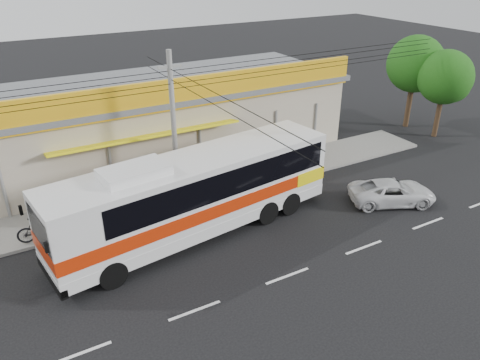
{
  "coord_description": "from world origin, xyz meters",
  "views": [
    {
      "loc": [
        -8.92,
        -14.47,
        11.55
      ],
      "look_at": [
        0.4,
        2.0,
        2.19
      ],
      "focal_mm": 35.0,
      "sensor_mm": 36.0,
      "label": 1
    }
  ],
  "objects_px": {
    "motorbike_red": "(122,200)",
    "tree_far": "(417,66)",
    "motorbike_dark": "(40,228)",
    "white_car": "(392,192)",
    "tree_near": "(447,79)",
    "utility_pole": "(171,79)",
    "coach_bus": "(200,189)"
  },
  "relations": [
    {
      "from": "white_car",
      "to": "coach_bus",
      "type": "bearing_deg",
      "value": 101.23
    },
    {
      "from": "motorbike_red",
      "to": "motorbike_dark",
      "type": "height_order",
      "value": "motorbike_dark"
    },
    {
      "from": "coach_bus",
      "to": "motorbike_red",
      "type": "bearing_deg",
      "value": 119.34
    },
    {
      "from": "motorbike_red",
      "to": "motorbike_dark",
      "type": "relative_size",
      "value": 1.07
    },
    {
      "from": "tree_far",
      "to": "tree_near",
      "type": "bearing_deg",
      "value": -86.88
    },
    {
      "from": "tree_near",
      "to": "motorbike_dark",
      "type": "bearing_deg",
      "value": -178.95
    },
    {
      "from": "motorbike_dark",
      "to": "tree_near",
      "type": "height_order",
      "value": "tree_near"
    },
    {
      "from": "coach_bus",
      "to": "motorbike_red",
      "type": "xyz_separation_m",
      "value": [
        -2.59,
        3.41,
        -1.46
      ]
    },
    {
      "from": "white_car",
      "to": "utility_pole",
      "type": "xyz_separation_m",
      "value": [
        -9.28,
        5.56,
        5.66
      ]
    },
    {
      "from": "motorbike_dark",
      "to": "utility_pole",
      "type": "height_order",
      "value": "utility_pole"
    },
    {
      "from": "motorbike_dark",
      "to": "tree_far",
      "type": "height_order",
      "value": "tree_far"
    },
    {
      "from": "motorbike_dark",
      "to": "motorbike_red",
      "type": "bearing_deg",
      "value": -71.18
    },
    {
      "from": "tree_near",
      "to": "tree_far",
      "type": "relative_size",
      "value": 0.91
    },
    {
      "from": "motorbike_dark",
      "to": "white_car",
      "type": "bearing_deg",
      "value": -100.28
    },
    {
      "from": "motorbike_red",
      "to": "tree_far",
      "type": "distance_m",
      "value": 22.1
    },
    {
      "from": "motorbike_red",
      "to": "tree_near",
      "type": "height_order",
      "value": "tree_near"
    },
    {
      "from": "utility_pole",
      "to": "tree_near",
      "type": "relative_size",
      "value": 5.81
    },
    {
      "from": "white_car",
      "to": "utility_pole",
      "type": "bearing_deg",
      "value": 83.75
    },
    {
      "from": "coach_bus",
      "to": "tree_near",
      "type": "bearing_deg",
      "value": 1.13
    },
    {
      "from": "motorbike_dark",
      "to": "tree_near",
      "type": "xyz_separation_m",
      "value": [
        25.68,
        0.47,
        3.22
      ]
    },
    {
      "from": "motorbike_red",
      "to": "white_car",
      "type": "xyz_separation_m",
      "value": [
        12.11,
        -5.69,
        -0.11
      ]
    },
    {
      "from": "coach_bus",
      "to": "motorbike_red",
      "type": "height_order",
      "value": "coach_bus"
    },
    {
      "from": "motorbike_red",
      "to": "motorbike_dark",
      "type": "xyz_separation_m",
      "value": [
        -3.85,
        -0.83,
        0.04
      ]
    },
    {
      "from": "utility_pole",
      "to": "tree_far",
      "type": "xyz_separation_m",
      "value": [
        18.86,
        2.19,
        -1.9
      ]
    },
    {
      "from": "motorbike_red",
      "to": "utility_pole",
      "type": "distance_m",
      "value": 6.23
    },
    {
      "from": "white_car",
      "to": "tree_near",
      "type": "distance_m",
      "value": 11.58
    },
    {
      "from": "white_car",
      "to": "tree_far",
      "type": "distance_m",
      "value": 12.89
    },
    {
      "from": "white_car",
      "to": "tree_near",
      "type": "height_order",
      "value": "tree_near"
    },
    {
      "from": "motorbike_red",
      "to": "tree_near",
      "type": "distance_m",
      "value": 22.07
    },
    {
      "from": "motorbike_dark",
      "to": "tree_near",
      "type": "bearing_deg",
      "value": -82.29
    },
    {
      "from": "utility_pole",
      "to": "motorbike_dark",
      "type": "bearing_deg",
      "value": -174.02
    },
    {
      "from": "motorbike_red",
      "to": "tree_near",
      "type": "bearing_deg",
      "value": -97.91
    }
  ]
}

